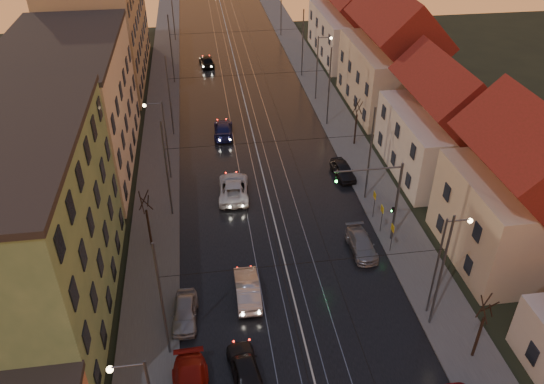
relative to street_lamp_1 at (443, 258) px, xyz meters
name	(u,v)px	position (x,y,z in m)	size (l,w,h in m)	color
road	(251,126)	(-9.10, 30.00, -4.87)	(16.00, 120.00, 0.04)	black
sidewalk_left	(161,131)	(-19.10, 30.00, -4.81)	(4.00, 120.00, 0.15)	#4C4C4C
sidewalk_right	(337,120)	(0.90, 30.00, -4.81)	(4.00, 120.00, 0.15)	#4C4C4C
tram_rail_0	(231,127)	(-11.30, 30.00, -4.83)	(0.06, 120.00, 0.03)	gray
tram_rail_1	(244,126)	(-9.87, 30.00, -4.83)	(0.06, 120.00, 0.03)	gray
tram_rail_2	(257,125)	(-8.33, 30.00, -4.83)	(0.06, 120.00, 0.03)	gray
tram_rail_3	(270,124)	(-6.90, 30.00, -4.83)	(0.06, 120.00, 0.03)	gray
apartment_left_1	(16,237)	(-26.60, 4.00, 1.61)	(10.00, 18.00, 13.00)	#5B8253
apartment_left_2	(71,109)	(-26.60, 24.00, 1.11)	(10.00, 20.00, 12.00)	beige
apartment_left_3	(101,24)	(-26.60, 48.00, 2.11)	(10.00, 24.00, 14.00)	tan
house_right_1	(519,197)	(7.90, 5.00, 0.56)	(8.67, 10.20, 10.80)	beige
house_right_2	(444,127)	(7.90, 18.00, -0.24)	(9.18, 12.24, 9.20)	silver
house_right_3	(392,60)	(7.90, 33.00, 0.92)	(9.18, 14.28, 11.50)	beige
house_right_4	(351,22)	(7.90, 51.00, 0.16)	(9.18, 16.32, 10.00)	silver
catenary_pole_l_1	(162,303)	(-17.70, -1.00, -0.39)	(0.16, 0.16, 9.00)	#595B60
catenary_pole_r_1	(441,274)	(-0.50, -1.00, -0.39)	(0.16, 0.16, 9.00)	#595B60
catenary_pole_l_2	(167,171)	(-17.70, 14.00, -0.39)	(0.16, 0.16, 9.00)	#595B60
catenary_pole_r_2	(370,155)	(-0.50, 14.00, -0.39)	(0.16, 0.16, 9.00)	#595B60
catenary_pole_l_3	(170,97)	(-17.70, 29.00, -0.39)	(0.16, 0.16, 9.00)	#595B60
catenary_pole_r_3	(329,88)	(-0.50, 29.00, -0.39)	(0.16, 0.16, 9.00)	#595B60
catenary_pole_l_4	(171,50)	(-17.70, 44.00, -0.39)	(0.16, 0.16, 9.00)	#595B60
catenary_pole_r_4	(303,44)	(-0.50, 44.00, -0.39)	(0.16, 0.16, 9.00)	#595B60
catenary_pole_l_5	(173,12)	(-17.70, 62.00, -0.39)	(0.16, 0.16, 9.00)	#595B60
catenary_pole_r_5	(281,8)	(-0.50, 62.00, -0.39)	(0.16, 0.16, 9.00)	#595B60
street_lamp_1	(443,258)	(0.00, 0.00, 0.00)	(1.75, 0.32, 8.00)	#595B60
street_lamp_2	(162,133)	(-18.21, 20.00, 0.00)	(1.75, 0.32, 8.00)	#595B60
street_lamp_3	(320,62)	(0.00, 36.00, 0.00)	(1.75, 0.32, 8.00)	#595B60
traffic_light_mast	(386,194)	(-1.11, 8.00, -0.29)	(5.30, 0.32, 7.20)	#595B60
bare_tree_0	(148,221)	(-19.30, 10.00, -2.40)	(1.09, 1.09, 5.11)	black
bare_tree_1	(480,329)	(1.10, -4.00, -2.40)	(1.09, 1.09, 5.11)	black
bare_tree_2	(356,124)	(1.30, 24.00, -2.40)	(1.09, 1.09, 5.11)	black
driving_car_0	(245,368)	(-13.17, -3.35, -4.16)	(1.71, 4.25, 1.45)	black
driving_car_1	(247,289)	(-12.32, 3.25, -4.11)	(1.64, 4.71, 1.55)	#ADACB2
driving_car_2	(234,188)	(-12.18, 16.29, -4.10)	(2.60, 5.64, 1.57)	silver
driving_car_3	(223,129)	(-12.30, 28.21, -4.17)	(2.01, 4.95, 1.44)	navy
driving_car_4	(207,61)	(-13.19, 49.87, -4.13)	(1.78, 4.43, 1.51)	black
parked_left_3	(185,312)	(-16.70, 1.75, -4.20)	(1.63, 4.05, 1.38)	#9F9FA4
parked_right_1	(362,244)	(-2.90, 7.01, -4.25)	(1.78, 4.37, 1.27)	gray
parked_right_2	(343,170)	(-1.53, 18.01, -4.19)	(1.65, 4.10, 1.40)	black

